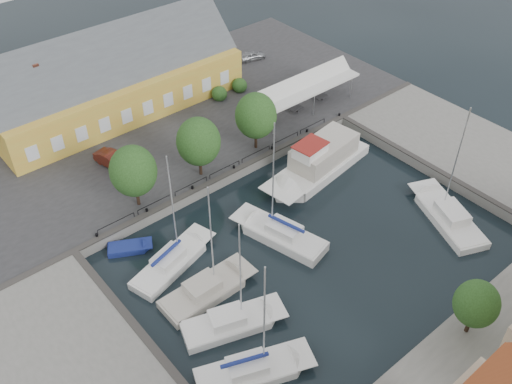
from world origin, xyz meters
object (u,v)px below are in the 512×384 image
tent_canopy (303,88)px  west_boat_b (206,292)px  center_sailboat (280,236)px  west_boat_d (252,372)px  trawler (319,163)px  launch_nw (129,249)px  warehouse (108,82)px  west_boat_a (172,263)px  car_red (114,160)px  east_boat_c (448,218)px  west_boat_c (231,324)px  car_silver (252,55)px

tent_canopy → west_boat_b: 28.17m
center_sailboat → west_boat_d: (-10.52, -8.78, -0.09)m
trawler → launch_nw: size_ratio=3.35×
warehouse → west_boat_d: (-9.27, -36.09, -4.16)m
warehouse → tent_canopy: warehouse is taller
west_boat_d → center_sailboat: bearing=39.8°
west_boat_b → west_boat_a: bearing=95.1°
car_red → west_boat_b: (-2.16, -18.36, -1.47)m
car_red → west_boat_b: 18.55m
east_boat_c → west_boat_a: east_boat_c is taller
west_boat_d → trawler: bearing=34.1°
trawler → west_boat_c: 20.88m
warehouse → tent_canopy: bearing=-39.9°
car_silver → west_boat_d: west_boat_d is taller
center_sailboat → trawler: center_sailboat is taller
trawler → west_boat_b: 19.07m
east_boat_c → center_sailboat: bearing=149.2°
car_silver → launch_nw: 35.07m
trawler → car_silver: bearing=67.2°
trawler → west_boat_a: 18.64m
east_boat_c → west_boat_d: (-23.89, -0.82, 0.01)m
west_boat_d → tent_canopy: bearing=40.7°
west_boat_b → west_boat_d: 8.13m
west_boat_b → west_boat_c: size_ratio=1.03×
tent_canopy → car_silver: size_ratio=3.93×
warehouse → center_sailboat: (1.25, -27.31, -4.06)m
car_silver → west_boat_d: bearing=153.4°
warehouse → trawler: 25.18m
warehouse → car_red: 11.45m
tent_canopy → center_sailboat: bearing=-138.8°
east_boat_c → west_boat_a: 25.17m
west_boat_a → west_boat_d: size_ratio=1.01×
warehouse → trawler: (10.77, -22.51, -3.41)m
car_silver → trawler: (-9.06, -21.55, -0.59)m
west_boat_b → center_sailboat: bearing=5.7°
car_silver → launch_nw: car_silver is taller
car_red → west_boat_a: west_boat_a is taller
warehouse → west_boat_a: (-7.81, -23.85, -4.16)m
launch_nw → car_silver: bearing=32.8°
trawler → east_boat_c: bearing=-73.2°
east_boat_c → west_boat_b: east_boat_c is taller
car_red → trawler: bearing=-51.5°
tent_canopy → west_boat_a: 26.59m
center_sailboat → east_boat_c: size_ratio=1.03×
car_silver → launch_nw: bearing=135.8°
west_boat_d → launch_nw: west_boat_d is taller
center_sailboat → west_boat_d: center_sailboat is taller
car_red → west_boat_b: bearing=-109.8°
west_boat_a → west_boat_b: west_boat_a is taller
tent_canopy → car_red: 22.31m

